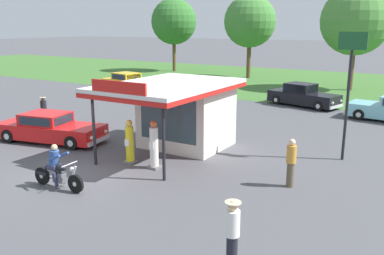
% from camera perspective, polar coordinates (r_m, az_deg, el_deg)
% --- Properties ---
extents(ground_plane, '(300.00, 300.00, 0.00)m').
position_cam_1_polar(ground_plane, '(16.25, -15.28, -6.40)').
color(ground_plane, '#4C4C51').
extents(grass_verge_strip, '(120.00, 24.00, 0.01)m').
position_cam_1_polar(grass_verge_strip, '(42.22, 15.75, 5.91)').
color(grass_verge_strip, '#3D6B2D').
rests_on(grass_verge_strip, ground).
extents(service_station_kiosk, '(4.31, 6.46, 3.57)m').
position_cam_1_polar(service_station_kiosk, '(18.78, -1.31, 2.56)').
color(service_station_kiosk, silver).
rests_on(service_station_kiosk, ground).
extents(gas_pump_nearside, '(0.44, 0.44, 1.82)m').
position_cam_1_polar(gas_pump_nearside, '(16.99, -8.59, -2.23)').
color(gas_pump_nearside, slate).
rests_on(gas_pump_nearside, ground).
extents(gas_pump_offside, '(0.44, 0.44, 1.94)m').
position_cam_1_polar(gas_pump_offside, '(16.24, -5.27, -2.68)').
color(gas_pump_offside, slate).
rests_on(gas_pump_offside, ground).
extents(motorcycle_with_rider, '(2.23, 0.70, 1.58)m').
position_cam_1_polar(motorcycle_with_rider, '(15.03, -18.13, -5.63)').
color(motorcycle_with_rider, black).
rests_on(motorcycle_with_rider, ground).
extents(featured_classic_sedan, '(5.72, 3.00, 1.40)m').
position_cam_1_polar(featured_classic_sedan, '(21.19, -19.03, -0.13)').
color(featured_classic_sedan, red).
rests_on(featured_classic_sedan, ground).
extents(parked_car_back_row_right, '(5.34, 2.98, 1.57)m').
position_cam_1_polar(parked_car_back_row_right, '(30.01, 15.07, 4.22)').
color(parked_car_back_row_right, black).
rests_on(parked_car_back_row_right, ground).
extents(parked_car_back_row_centre, '(5.43, 2.00, 1.47)m').
position_cam_1_polar(parked_car_back_row_centre, '(32.04, -0.45, 5.23)').
color(parked_car_back_row_centre, '#2D844C').
rests_on(parked_car_back_row_centre, ground).
extents(parked_car_back_row_centre_left, '(5.71, 2.92, 1.52)m').
position_cam_1_polar(parked_car_back_row_centre_left, '(36.44, -8.84, 6.15)').
color(parked_car_back_row_centre_left, gold).
rests_on(parked_car_back_row_centre_left, ground).
extents(bystander_admiring_sedan, '(0.34, 0.34, 1.74)m').
position_cam_1_polar(bystander_admiring_sedan, '(14.74, 13.51, -4.60)').
color(bystander_admiring_sedan, brown).
rests_on(bystander_admiring_sedan, ground).
extents(bystander_leaning_by_kiosk, '(0.35, 0.35, 1.58)m').
position_cam_1_polar(bystander_leaning_by_kiosk, '(24.97, -19.78, 2.32)').
color(bystander_leaning_by_kiosk, brown).
rests_on(bystander_leaning_by_kiosk, ground).
extents(bystander_chatting_near_pumps, '(0.38, 0.38, 1.72)m').
position_cam_1_polar(bystander_chatting_near_pumps, '(9.71, 5.59, -14.33)').
color(bystander_chatting_near_pumps, black).
rests_on(bystander_chatting_near_pumps, ground).
extents(tree_oak_far_right, '(5.85, 5.85, 8.84)m').
position_cam_1_polar(tree_oak_far_right, '(38.48, 21.67, 13.55)').
color(tree_oak_far_right, brown).
rests_on(tree_oak_far_right, ground).
extents(tree_oak_left, '(5.42, 5.42, 8.63)m').
position_cam_1_polar(tree_oak_left, '(44.98, 7.94, 14.22)').
color(tree_oak_left, brown).
rests_on(tree_oak_left, ground).
extents(tree_oak_far_left, '(5.47, 5.47, 8.69)m').
position_cam_1_polar(tree_oak_far_left, '(51.35, -2.53, 14.39)').
color(tree_oak_far_left, brown).
rests_on(tree_oak_far_left, ground).
extents(roadside_pole_sign, '(1.10, 0.12, 5.27)m').
position_cam_1_polar(roadside_pole_sign, '(17.88, 20.95, 6.75)').
color(roadside_pole_sign, black).
rests_on(roadside_pole_sign, ground).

